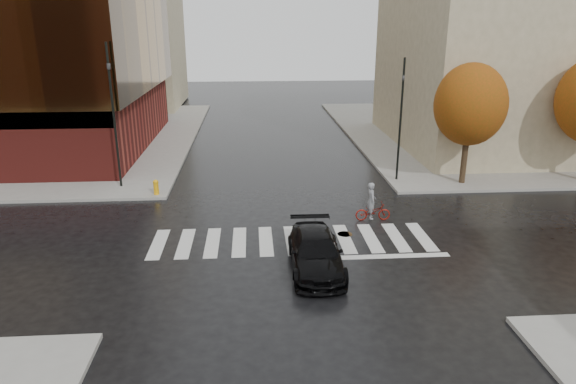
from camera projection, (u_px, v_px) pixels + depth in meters
name	position (u px, v px, depth m)	size (l,w,h in m)	color
ground	(293.00, 245.00, 20.86)	(120.00, 120.00, 0.00)	black
sidewalk_ne	(527.00, 131.00, 42.12)	(30.00, 30.00, 0.15)	gray
crosswalk	(292.00, 240.00, 21.33)	(12.00, 3.00, 0.01)	silver
building_ne_tan	(520.00, 13.00, 35.19)	(16.00, 16.00, 18.00)	gray
building_nw_far	(105.00, 5.00, 51.56)	(14.00, 12.00, 20.00)	gray
tree_ne_a	(470.00, 105.00, 27.13)	(3.80, 3.80, 6.50)	black
sedan	(316.00, 252.00, 18.69)	(1.86, 4.58, 1.33)	black
cyclist	(372.00, 208.00, 23.29)	(1.59, 0.62, 1.80)	maroon
traffic_light_nw	(113.00, 106.00, 26.51)	(0.19, 0.16, 7.54)	black
traffic_light_ne	(401.00, 113.00, 27.89)	(0.17, 0.19, 6.70)	black
fire_hydrant	(156.00, 186.00, 26.38)	(0.28, 0.28, 0.79)	#F4A80E
manhole	(345.00, 234.00, 21.93)	(0.64, 0.64, 0.01)	#4E361C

